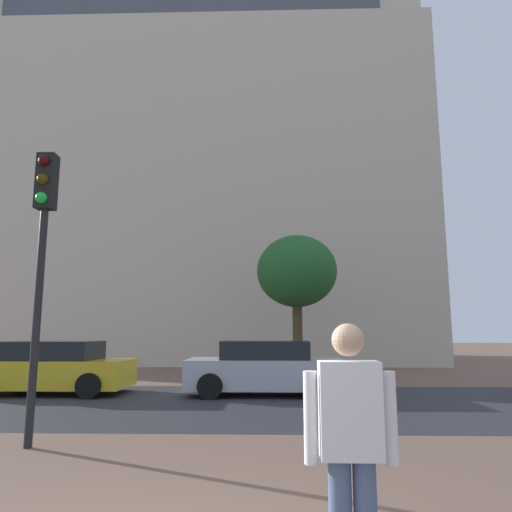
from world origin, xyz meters
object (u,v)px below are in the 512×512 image
object	(u,v)px
person_skater	(351,442)
car_silver	(265,368)
traffic_light_pole	(42,236)
car_yellow	(53,368)

from	to	relation	value
person_skater	car_silver	xyz separation A→B (m)	(-0.67, 9.90, -0.27)
car_silver	traffic_light_pole	size ratio (longest dim) A/B	0.93
traffic_light_pole	car_silver	bearing A→B (deg)	60.61
car_yellow	car_silver	bearing A→B (deg)	0.00
car_silver	traffic_light_pole	bearing A→B (deg)	-119.39
person_skater	car_silver	distance (m)	9.92
car_yellow	traffic_light_pole	bearing A→B (deg)	-68.15
car_yellow	traffic_light_pole	world-z (taller)	traffic_light_pole
car_yellow	car_silver	size ratio (longest dim) A/B	0.99
person_skater	traffic_light_pole	bearing A→B (deg)	136.39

